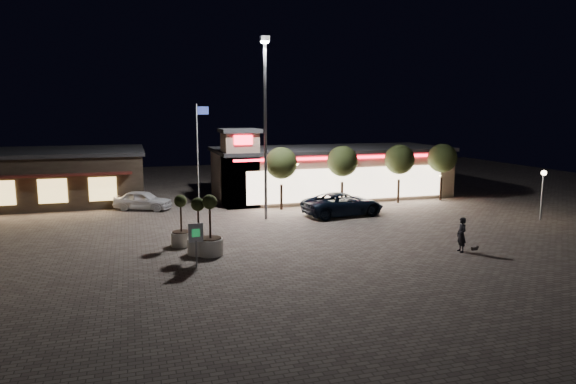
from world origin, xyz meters
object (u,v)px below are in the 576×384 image
object	(u,v)px
valet_sign	(196,237)
pickup_truck	(343,204)
planter_left	(181,230)
pedestrian	(462,235)
white_sedan	(143,200)
planter_mid	(199,237)

from	to	relation	value
valet_sign	pickup_truck	bearing A→B (deg)	38.74
planter_left	pickup_truck	bearing A→B (deg)	23.49
pedestrian	valet_sign	xyz separation A→B (m)	(-13.90, 1.47, 0.56)
pickup_truck	white_sedan	xyz separation A→B (m)	(-13.77, 6.40, -0.09)
planter_left	planter_mid	distance (m)	2.03
planter_left	planter_mid	world-z (taller)	planter_mid
white_sedan	valet_sign	bearing A→B (deg)	-147.38
pickup_truck	planter_mid	size ratio (longest dim) A/B	1.98
planter_left	planter_mid	size ratio (longest dim) A/B	0.96
pedestrian	planter_mid	xyz separation A→B (m)	(-13.49, 3.73, -0.01)
planter_left	valet_sign	bearing A→B (deg)	-85.70
white_sedan	pedestrian	xyz separation A→B (m)	(16.00, -17.22, 0.20)
white_sedan	planter_mid	bearing A→B (deg)	-144.42
pedestrian	planter_mid	distance (m)	13.99
planter_left	planter_mid	xyz separation A→B (m)	(0.72, -1.89, 0.04)
pickup_truck	planter_mid	xyz separation A→B (m)	(-11.25, -7.10, 0.10)
pickup_truck	pedestrian	xyz separation A→B (m)	(2.23, -10.82, 0.11)
pickup_truck	planter_mid	distance (m)	13.30
white_sedan	planter_left	xyz separation A→B (m)	(1.79, -11.60, 0.15)
pedestrian	pickup_truck	bearing A→B (deg)	-161.94
pedestrian	planter_mid	world-z (taller)	planter_mid
pickup_truck	pedestrian	size ratio (longest dim) A/B	3.18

